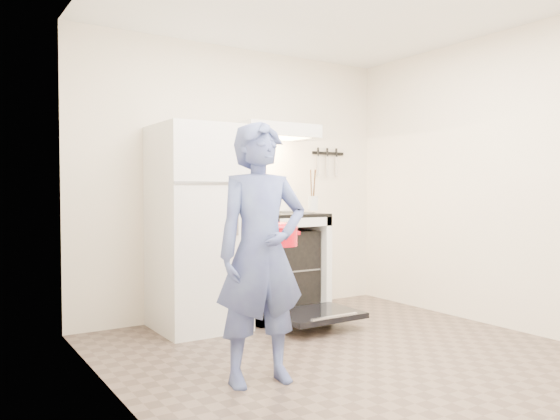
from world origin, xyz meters
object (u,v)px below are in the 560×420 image
object	(u,v)px
stove_body	(278,266)
tea_kettle	(260,199)
dutch_oven	(277,237)
refrigerator	(198,227)
person	(261,253)

from	to	relation	value
stove_body	tea_kettle	xyz separation A→B (m)	(-0.10, 0.15, 0.62)
tea_kettle	dutch_oven	xyz separation A→B (m)	(-0.56, -1.20, -0.25)
stove_body	dutch_oven	bearing A→B (deg)	-122.50
refrigerator	dutch_oven	distance (m)	1.03
refrigerator	tea_kettle	xyz separation A→B (m)	(0.71, 0.17, 0.23)
tea_kettle	dutch_oven	distance (m)	1.34
tea_kettle	person	bearing A→B (deg)	-120.21
refrigerator	dutch_oven	bearing A→B (deg)	-82.02
refrigerator	person	distance (m)	1.43
refrigerator	stove_body	xyz separation A→B (m)	(0.81, 0.02, -0.39)
refrigerator	person	xyz separation A→B (m)	(-0.22, -1.41, -0.07)
stove_body	tea_kettle	size ratio (longest dim) A/B	3.41
dutch_oven	tea_kettle	bearing A→B (deg)	64.81
tea_kettle	person	size ratio (longest dim) A/B	0.17
tea_kettle	refrigerator	bearing A→B (deg)	-166.17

